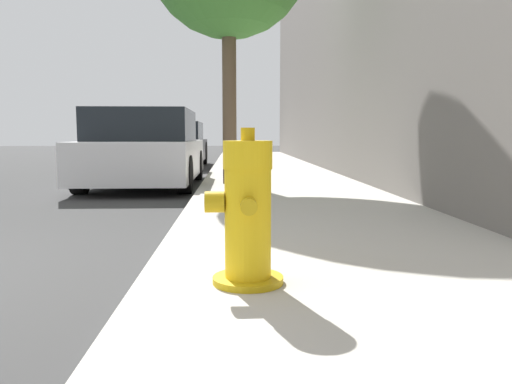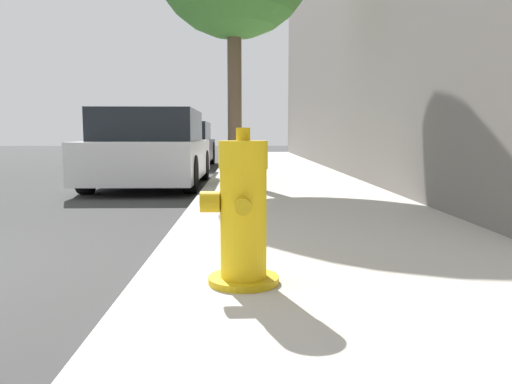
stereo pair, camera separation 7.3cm
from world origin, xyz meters
The scene contains 4 objects.
sidewalk_slab centered at (3.30, 0.00, 0.07)m, with size 2.61×40.00×0.15m.
fire_hydrant centered at (2.60, -0.26, 0.51)m, with size 0.41×0.41×0.81m.
parked_car_near centered at (0.95, 6.19, 0.65)m, with size 1.84×3.92×1.35m.
parked_car_mid centered at (0.77, 11.68, 0.63)m, with size 1.80×3.84×1.28m.
Camera 1 is at (2.53, -2.81, 0.92)m, focal length 35.00 mm.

